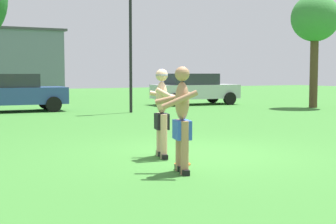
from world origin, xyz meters
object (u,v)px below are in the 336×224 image
(player_in_blue, at_px, (182,117))
(car_silver_near_post, at_px, (194,88))
(lamp_post, at_px, (130,21))
(frisbee, at_px, (182,164))
(player_with_cap, at_px, (162,109))
(tree_behind_players, at_px, (315,20))
(car_blue_far_end, at_px, (12,92))

(player_in_blue, xyz_separation_m, car_silver_near_post, (9.05, 14.57, -0.10))
(player_in_blue, xyz_separation_m, lamp_post, (4.18, 11.51, 2.80))
(player_in_blue, bearing_deg, frisbee, 58.87)
(player_with_cap, bearing_deg, frisbee, -93.10)
(player_in_blue, xyz_separation_m, tree_behind_players, (12.86, 10.13, 3.12))
(player_with_cap, height_order, tree_behind_players, tree_behind_players)
(player_in_blue, height_order, car_silver_near_post, player_in_blue)
(frisbee, xyz_separation_m, lamp_post, (3.83, 10.92, 3.71))
(player_with_cap, height_order, car_silver_near_post, player_with_cap)
(lamp_post, bearing_deg, tree_behind_players, -9.06)
(tree_behind_players, bearing_deg, car_blue_far_end, 162.21)
(car_blue_far_end, distance_m, lamp_post, 5.81)
(lamp_post, bearing_deg, car_silver_near_post, 32.15)
(car_silver_near_post, relative_size, car_blue_far_end, 1.01)
(lamp_post, bearing_deg, player_in_blue, -109.97)
(car_blue_far_end, bearing_deg, car_silver_near_post, 1.94)
(player_in_blue, relative_size, car_silver_near_post, 0.39)
(player_in_blue, xyz_separation_m, car_blue_far_end, (-0.03, 14.27, -0.10))
(player_in_blue, distance_m, car_blue_far_end, 14.27)
(tree_behind_players, bearing_deg, car_silver_near_post, 130.58)
(player_in_blue, height_order, car_blue_far_end, player_in_blue)
(car_silver_near_post, bearing_deg, player_in_blue, -121.85)
(player_in_blue, relative_size, tree_behind_players, 0.33)
(car_silver_near_post, bearing_deg, player_with_cap, -123.42)
(frisbee, relative_size, car_blue_far_end, 0.07)
(player_with_cap, height_order, player_in_blue, player_in_blue)
(car_blue_far_end, height_order, tree_behind_players, tree_behind_players)
(frisbee, bearing_deg, lamp_post, 70.69)
(frisbee, bearing_deg, car_blue_far_end, 91.60)
(player_with_cap, bearing_deg, player_in_blue, -105.40)
(car_blue_far_end, xyz_separation_m, lamp_post, (4.21, -2.75, 2.90))
(lamp_post, xyz_separation_m, tree_behind_players, (8.67, -1.38, 0.31))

